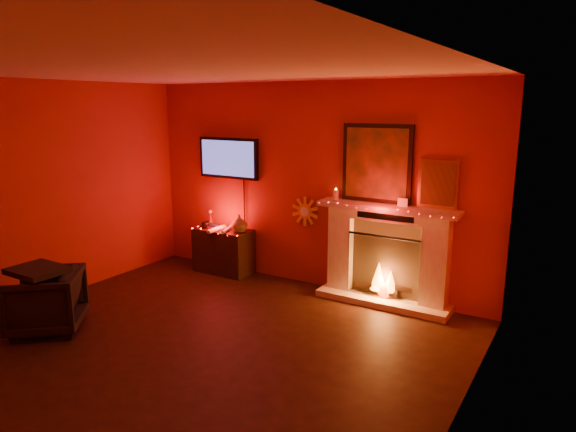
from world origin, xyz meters
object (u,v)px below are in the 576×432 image
(sunburst_clock, at_px, (305,211))
(console_table, at_px, (224,248))
(fireplace, at_px, (386,245))
(tv, at_px, (229,158))
(armchair, at_px, (45,301))

(sunburst_clock, relative_size, console_table, 0.45)
(fireplace, bearing_deg, sunburst_clock, 175.63)
(fireplace, distance_m, sunburst_clock, 1.23)
(fireplace, relative_size, sunburst_clock, 5.45)
(tv, relative_size, sunburst_clock, 3.10)
(tv, height_order, console_table, tv)
(fireplace, distance_m, console_table, 2.44)
(console_table, bearing_deg, sunburst_clock, 10.28)
(tv, relative_size, armchair, 1.69)
(sunburst_clock, height_order, armchair, sunburst_clock)
(fireplace, xyz_separation_m, armchair, (-2.82, -2.69, -0.39))
(sunburst_clock, bearing_deg, fireplace, -4.37)
(fireplace, relative_size, armchair, 2.98)
(sunburst_clock, bearing_deg, tv, -178.76)
(tv, distance_m, sunburst_clock, 1.41)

